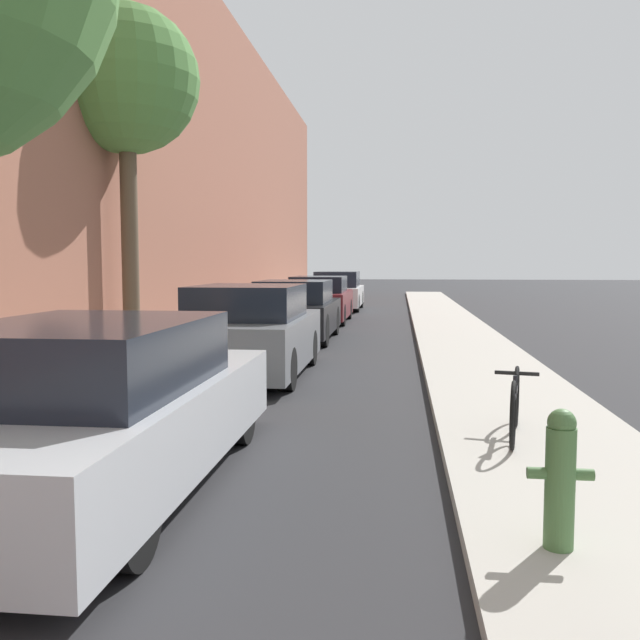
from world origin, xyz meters
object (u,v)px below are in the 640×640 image
(street_tree_far, at_px, (126,83))
(bicycle, at_px, (515,404))
(parked_car_white, at_px, (338,292))
(parked_car_grey, at_px, (250,333))
(parked_car_silver, at_px, (95,409))
(parked_car_maroon, at_px, (320,300))
(fire_hydrant, at_px, (560,477))
(parked_car_black, at_px, (295,311))

(street_tree_far, xyz_separation_m, bicycle, (6.11, -5.56, -4.63))
(parked_car_white, xyz_separation_m, bicycle, (3.46, -19.33, -0.25))
(parked_car_grey, height_order, parked_car_white, parked_car_white)
(parked_car_silver, distance_m, parked_car_maroon, 15.43)
(parked_car_silver, bearing_deg, fire_hydrant, -17.46)
(street_tree_far, bearing_deg, parked_car_grey, -31.77)
(parked_car_black, bearing_deg, parked_car_silver, -90.04)
(parked_car_white, relative_size, bicycle, 2.75)
(parked_car_white, distance_m, bicycle, 19.64)
(parked_car_black, relative_size, parked_car_white, 0.97)
(parked_car_grey, bearing_deg, parked_car_maroon, 90.20)
(parked_car_grey, relative_size, fire_hydrant, 4.72)
(parked_car_maroon, bearing_deg, parked_car_black, -90.07)
(parked_car_maroon, distance_m, fire_hydrant, 16.82)
(parked_car_silver, height_order, street_tree_far, street_tree_far)
(parked_car_silver, xyz_separation_m, parked_car_black, (0.01, 10.58, 0.03))
(street_tree_far, distance_m, bicycle, 9.47)
(parked_car_grey, relative_size, parked_car_white, 0.94)
(fire_hydrant, distance_m, bicycle, 2.63)
(parked_car_silver, distance_m, parked_car_black, 10.58)
(parked_car_black, xyz_separation_m, street_tree_far, (-2.58, -3.46, 4.41))
(parked_car_silver, distance_m, bicycle, 3.87)
(parked_car_grey, xyz_separation_m, street_tree_far, (-2.62, 1.62, 4.39))
(parked_car_black, bearing_deg, street_tree_far, -126.70)
(parked_car_black, distance_m, street_tree_far, 6.17)
(parked_car_silver, xyz_separation_m, parked_car_maroon, (0.01, 15.43, 0.02))
(fire_hydrant, relative_size, bicycle, 0.55)
(parked_car_grey, height_order, parked_car_maroon, parked_car_grey)
(parked_car_grey, height_order, bicycle, parked_car_grey)
(bicycle, bearing_deg, fire_hydrant, -82.46)
(parked_car_maroon, xyz_separation_m, parked_car_white, (0.06, 5.47, 0.02))
(parked_car_maroon, bearing_deg, parked_car_white, 89.32)
(parked_car_grey, xyz_separation_m, parked_car_white, (0.03, 15.40, 0.00))
(parked_car_grey, xyz_separation_m, parked_car_black, (-0.04, 5.09, -0.02))
(parked_car_white, height_order, fire_hydrant, parked_car_white)
(parked_car_grey, bearing_deg, parked_car_black, 90.45)
(parked_car_white, bearing_deg, parked_car_maroon, -90.68)
(parked_car_silver, relative_size, parked_car_grey, 1.15)
(parked_car_silver, bearing_deg, bicycle, 23.80)
(parked_car_silver, distance_m, parked_car_grey, 5.49)
(fire_hydrant, xyz_separation_m, bicycle, (0.17, 2.62, -0.11))
(parked_car_black, height_order, bicycle, parked_car_black)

